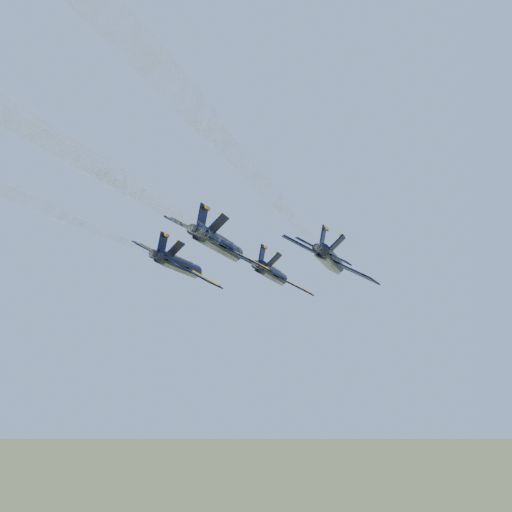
% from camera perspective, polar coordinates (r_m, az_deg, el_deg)
% --- Properties ---
extents(jet_lead, '(12.63, 17.92, 6.61)m').
position_cam_1_polar(jet_lead, '(103.29, 1.31, -1.43)').
color(jet_lead, black).
extents(jet_left, '(12.63, 17.92, 6.61)m').
position_cam_1_polar(jet_left, '(95.35, -6.11, -0.71)').
color(jet_left, black).
extents(jet_right, '(12.63, 17.92, 6.61)m').
position_cam_1_polar(jet_right, '(91.33, 5.99, -0.33)').
color(jet_right, black).
extents(jet_slot, '(12.63, 17.92, 6.61)m').
position_cam_1_polar(jet_slot, '(80.15, -2.90, 0.91)').
color(jet_slot, black).
extents(smoke_trail_lead, '(3.32, 87.13, 3.02)m').
position_cam_1_polar(smoke_trail_lead, '(43.96, -17.03, 10.12)').
color(smoke_trail_lead, white).
extents(smoke_trail_right, '(3.32, 87.13, 3.02)m').
position_cam_1_polar(smoke_trail_right, '(31.07, -10.74, 18.35)').
color(smoke_trail_right, white).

